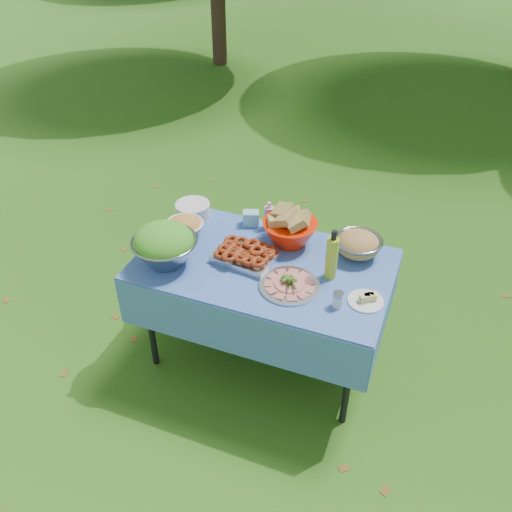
{
  "coord_description": "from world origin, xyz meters",
  "views": [
    {
      "loc": [
        0.86,
        -2.33,
        2.67
      ],
      "look_at": [
        -0.05,
        0.0,
        0.8
      ],
      "focal_mm": 38.0,
      "sensor_mm": 36.0,
      "label": 1
    }
  ],
  "objects_px": {
    "bread_bowl": "(290,227)",
    "charcuterie_platter": "(290,281)",
    "oil_bottle": "(332,254)",
    "picnic_table": "(263,312)",
    "pasta_bowl_steel": "(358,244)",
    "plate_stack": "(193,210)",
    "salad_bowl": "(164,245)"
  },
  "relations": [
    {
      "from": "picnic_table",
      "to": "oil_bottle",
      "type": "xyz_separation_m",
      "value": [
        0.39,
        0.02,
        0.53
      ]
    },
    {
      "from": "picnic_table",
      "to": "plate_stack",
      "type": "xyz_separation_m",
      "value": [
        -0.61,
        0.31,
        0.43
      ]
    },
    {
      "from": "oil_bottle",
      "to": "charcuterie_platter",
      "type": "bearing_deg",
      "value": -137.93
    },
    {
      "from": "pasta_bowl_steel",
      "to": "charcuterie_platter",
      "type": "xyz_separation_m",
      "value": [
        -0.28,
        -0.43,
        -0.04
      ]
    },
    {
      "from": "bread_bowl",
      "to": "pasta_bowl_steel",
      "type": "distance_m",
      "value": 0.41
    },
    {
      "from": "picnic_table",
      "to": "bread_bowl",
      "type": "relative_size",
      "value": 4.41
    },
    {
      "from": "pasta_bowl_steel",
      "to": "bread_bowl",
      "type": "bearing_deg",
      "value": -176.26
    },
    {
      "from": "salad_bowl",
      "to": "oil_bottle",
      "type": "height_order",
      "value": "oil_bottle"
    },
    {
      "from": "oil_bottle",
      "to": "bread_bowl",
      "type": "bearing_deg",
      "value": 143.79
    },
    {
      "from": "plate_stack",
      "to": "bread_bowl",
      "type": "xyz_separation_m",
      "value": [
        0.68,
        -0.05,
        0.06
      ]
    },
    {
      "from": "plate_stack",
      "to": "pasta_bowl_steel",
      "type": "distance_m",
      "value": 1.09
    },
    {
      "from": "pasta_bowl_steel",
      "to": "charcuterie_platter",
      "type": "height_order",
      "value": "pasta_bowl_steel"
    },
    {
      "from": "plate_stack",
      "to": "bread_bowl",
      "type": "bearing_deg",
      "value": -4.49
    },
    {
      "from": "pasta_bowl_steel",
      "to": "oil_bottle",
      "type": "bearing_deg",
      "value": -110.05
    },
    {
      "from": "salad_bowl",
      "to": "bread_bowl",
      "type": "relative_size",
      "value": 1.13
    },
    {
      "from": "salad_bowl",
      "to": "charcuterie_platter",
      "type": "height_order",
      "value": "salad_bowl"
    },
    {
      "from": "picnic_table",
      "to": "pasta_bowl_steel",
      "type": "bearing_deg",
      "value": 30.16
    },
    {
      "from": "charcuterie_platter",
      "to": "oil_bottle",
      "type": "height_order",
      "value": "oil_bottle"
    },
    {
      "from": "pasta_bowl_steel",
      "to": "charcuterie_platter",
      "type": "distance_m",
      "value": 0.51
    },
    {
      "from": "salad_bowl",
      "to": "picnic_table",
      "type": "bearing_deg",
      "value": 20.41
    },
    {
      "from": "bread_bowl",
      "to": "charcuterie_platter",
      "type": "bearing_deg",
      "value": -71.44
    },
    {
      "from": "pasta_bowl_steel",
      "to": "charcuterie_platter",
      "type": "bearing_deg",
      "value": -123.21
    },
    {
      "from": "bread_bowl",
      "to": "oil_bottle",
      "type": "relative_size",
      "value": 1.08
    },
    {
      "from": "picnic_table",
      "to": "salad_bowl",
      "type": "height_order",
      "value": "salad_bowl"
    },
    {
      "from": "pasta_bowl_steel",
      "to": "oil_bottle",
      "type": "xyz_separation_m",
      "value": [
        -0.09,
        -0.26,
        0.08
      ]
    },
    {
      "from": "plate_stack",
      "to": "bread_bowl",
      "type": "height_order",
      "value": "bread_bowl"
    },
    {
      "from": "picnic_table",
      "to": "charcuterie_platter",
      "type": "height_order",
      "value": "charcuterie_platter"
    },
    {
      "from": "picnic_table",
      "to": "charcuterie_platter",
      "type": "relative_size",
      "value": 4.33
    },
    {
      "from": "salad_bowl",
      "to": "plate_stack",
      "type": "height_order",
      "value": "salad_bowl"
    },
    {
      "from": "picnic_table",
      "to": "charcuterie_platter",
      "type": "bearing_deg",
      "value": -34.99
    },
    {
      "from": "pasta_bowl_steel",
      "to": "plate_stack",
      "type": "bearing_deg",
      "value": 178.61
    },
    {
      "from": "picnic_table",
      "to": "oil_bottle",
      "type": "bearing_deg",
      "value": 3.22
    }
  ]
}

